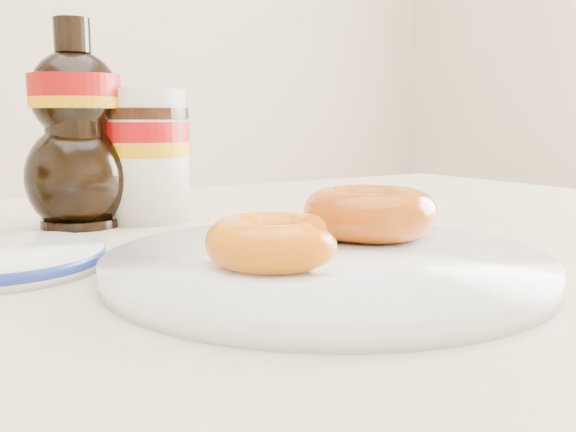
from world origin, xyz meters
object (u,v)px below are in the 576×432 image
dining_table (184,349)px  donut_whole (370,212)px  donut_bitten (273,241)px  plate (326,263)px  nutella_jar (143,150)px  syrup_bottle (76,125)px

dining_table → donut_whole: bearing=-35.3°
dining_table → donut_bitten: 0.18m
donut_whole → plate: bearing=-151.6°
nutella_jar → plate: bearing=-85.2°
syrup_bottle → plate: bearing=-72.6°
donut_bitten → nutella_jar: (0.02, 0.31, 0.04)m
plate → nutella_jar: nutella_jar is taller
plate → donut_bitten: donut_bitten is taller
donut_bitten → donut_whole: (0.12, 0.05, 0.00)m
donut_whole → syrup_bottle: syrup_bottle is taller
donut_bitten → syrup_bottle: bearing=94.0°
donut_bitten → syrup_bottle: syrup_bottle is taller
dining_table → donut_whole: (0.12, -0.09, 0.12)m
plate → donut_bitten: bearing=-168.7°
nutella_jar → donut_bitten: bearing=-94.3°
nutella_jar → donut_whole: bearing=-70.4°
dining_table → donut_bitten: (0.01, -0.13, 0.11)m
nutella_jar → syrup_bottle: syrup_bottle is taller
plate → donut_whole: donut_whole is taller
dining_table → syrup_bottle: syrup_bottle is taller
donut_whole → nutella_jar: 0.28m
nutella_jar → dining_table: bearing=-100.1°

